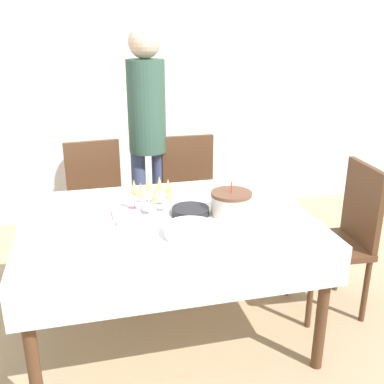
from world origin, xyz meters
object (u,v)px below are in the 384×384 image
object	(u,v)px
dining_chair_far_left	(97,202)
champagne_tray	(154,196)
plate_stack_dessert	(191,212)
person_standing	(147,123)
birthday_cake	(231,203)
dining_chair_far_right	(191,194)
dining_chair_right_end	(343,233)
plate_stack_main	(191,230)

from	to	relation	value
dining_chair_far_left	champagne_tray	xyz separation A→B (m)	(0.30, -0.77, 0.30)
plate_stack_dessert	person_standing	world-z (taller)	person_standing
birthday_cake	champagne_tray	bearing A→B (deg)	158.83
dining_chair_far_right	birthday_cake	world-z (taller)	dining_chair_far_right
dining_chair_right_end	champagne_tray	distance (m)	1.21
plate_stack_main	plate_stack_dessert	world-z (taller)	plate_stack_main
dining_chair_far_left	plate_stack_dessert	bearing A→B (deg)	-61.30
champagne_tray	dining_chair_far_left	bearing A→B (deg)	111.45
dining_chair_right_end	champagne_tray	bearing A→B (deg)	173.99
dining_chair_far_left	plate_stack_main	world-z (taller)	dining_chair_far_left
dining_chair_right_end	dining_chair_far_left	bearing A→B (deg)	148.60
plate_stack_main	plate_stack_dessert	distance (m)	0.26
birthday_cake	plate_stack_main	size ratio (longest dim) A/B	0.85
plate_stack_main	plate_stack_dessert	size ratio (longest dim) A/B	1.30
dining_chair_far_right	champagne_tray	distance (m)	0.92
champagne_tray	birthday_cake	bearing A→B (deg)	-21.17
dining_chair_right_end	champagne_tray	xyz separation A→B (m)	(-1.16, 0.12, 0.30)
birthday_cake	plate_stack_main	xyz separation A→B (m)	(-0.28, -0.21, -0.04)
plate_stack_dessert	plate_stack_main	bearing A→B (deg)	-103.62
dining_chair_far_right	champagne_tray	xyz separation A→B (m)	(-0.40, -0.77, 0.30)
champagne_tray	plate_stack_dessert	bearing A→B (deg)	-33.14
champagne_tray	person_standing	distance (m)	0.96
plate_stack_dessert	person_standing	size ratio (longest dim) A/B	0.12
dining_chair_right_end	person_standing	bearing A→B (deg)	135.21
dining_chair_far_left	plate_stack_main	bearing A→B (deg)	-69.43
dining_chair_far_left	person_standing	size ratio (longest dim) A/B	0.55
dining_chair_far_right	person_standing	xyz separation A→B (m)	(-0.30, 0.15, 0.54)
person_standing	dining_chair_right_end	bearing A→B (deg)	-44.79
plate_stack_dessert	birthday_cake	bearing A→B (deg)	-9.45
champagne_tray	plate_stack_main	xyz separation A→B (m)	(0.13, -0.37, -0.06)
dining_chair_far_right	plate_stack_dessert	bearing A→B (deg)	-103.66
dining_chair_right_end	person_standing	xyz separation A→B (m)	(-1.06, 1.05, 0.54)
dining_chair_far_left	plate_stack_dessert	xyz separation A→B (m)	(0.49, -0.89, 0.24)
dining_chair_far_left	birthday_cake	world-z (taller)	dining_chair_far_left
champagne_tray	person_standing	size ratio (longest dim) A/B	0.18
birthday_cake	dining_chair_far_right	bearing A→B (deg)	90.39
plate_stack_dessert	dining_chair_far_left	bearing A→B (deg)	118.70
birthday_cake	champagne_tray	distance (m)	0.44
plate_stack_dessert	person_standing	xyz separation A→B (m)	(-0.08, 1.05, 0.30)
champagne_tray	plate_stack_dessert	distance (m)	0.23
dining_chair_far_left	champagne_tray	distance (m)	0.88
champagne_tray	plate_stack_main	distance (m)	0.40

